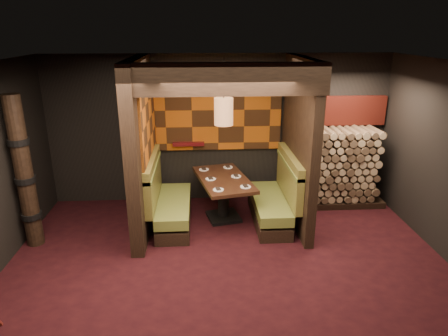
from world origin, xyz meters
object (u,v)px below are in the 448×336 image
booth_bench_left (168,203)px  booth_bench_right (275,200)px  dining_table (224,190)px  pendant_lamp (224,111)px  totem_column (24,174)px  firewood_stack (339,167)px

booth_bench_left → booth_bench_right: same height
booth_bench_right → dining_table: size_ratio=0.98×
dining_table → pendant_lamp: size_ratio=1.48×
booth_bench_left → totem_column: bearing=-165.2°
pendant_lamp → totem_column: (-3.07, -0.65, -0.79)m
booth_bench_left → firewood_stack: 3.34m
firewood_stack → booth_bench_right: bearing=-152.7°
booth_bench_right → pendant_lamp: 1.83m
dining_table → pendant_lamp: bearing=-90.0°
pendant_lamp → firewood_stack: pendant_lamp is taller
booth_bench_left → pendant_lamp: (0.98, 0.10, 1.58)m
pendant_lamp → firewood_stack: 2.64m
booth_bench_left → pendant_lamp: size_ratio=1.46×
booth_bench_right → dining_table: bearing=170.4°
booth_bench_right → totem_column: size_ratio=0.67×
booth_bench_left → firewood_stack: size_ratio=0.92×
dining_table → totem_column: size_ratio=0.68×
dining_table → booth_bench_left: bearing=-171.1°
booth_bench_right → dining_table: (-0.91, 0.15, 0.15)m
booth_bench_left → dining_table: (0.98, 0.15, 0.15)m
dining_table → pendant_lamp: (-0.00, -0.05, 1.43)m
totem_column → booth_bench_left: bearing=14.8°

